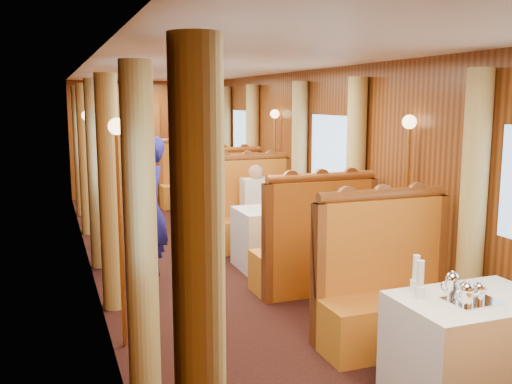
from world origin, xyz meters
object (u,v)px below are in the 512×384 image
banquette_mid_fwd (314,254)px  tea_tray (472,301)px  table_mid (279,237)px  teapot_back (452,287)px  table_near (471,350)px  table_far (206,195)px  teapot_left (467,297)px  steward (149,210)px  banquette_far_aft (192,185)px  banquette_near_aft (389,297)px  banquette_far_fwd (222,201)px  passenger (257,199)px  rose_vase_far (206,165)px  banquette_mid_aft (252,218)px  rose_vase_mid (283,195)px  teapot_right (479,295)px

banquette_mid_fwd → tea_tray: 2.57m
table_mid → teapot_back: 3.45m
table_near → table_far: 7.00m
table_mid → teapot_left: bearing=-92.5°
table_near → steward: steward is taller
banquette_far_aft → table_far: bearing=-90.0°
banquette_near_aft → banquette_far_fwd: bearing=90.0°
table_near → passenger: passenger is taller
banquette_mid_fwd → teapot_left: banquette_mid_fwd is taller
banquette_far_aft → rose_vase_far: size_ratio=3.72×
rose_vase_far → banquette_far_fwd: bearing=-90.2°
table_mid → rose_vase_far: 3.54m
teapot_left → table_mid: bearing=104.9°
banquette_mid_aft → banquette_far_aft: 3.50m
banquette_far_fwd → rose_vase_mid: banquette_far_fwd is taller
table_mid → passenger: 0.88m
banquette_near_aft → rose_vase_mid: bearing=89.2°
banquette_far_fwd → rose_vase_far: banquette_far_fwd is taller
tea_tray → steward: size_ratio=0.20×
teapot_back → rose_vase_far: rose_vase_far is taller
teapot_back → passenger: 4.23m
table_near → banquette_far_fwd: (0.00, 5.99, 0.05)m
steward → rose_vase_far: bearing=168.1°
teapot_right → banquette_mid_fwd: bearing=79.3°
teapot_right → passenger: size_ratio=0.18×
tea_tray → steward: steward is taller
rose_vase_far → teapot_left: bearing=-91.3°
banquette_mid_aft → teapot_left: bearing=-92.0°
banquette_mid_aft → table_far: bearing=90.0°
banquette_far_fwd → tea_tray: size_ratio=3.94×
banquette_far_aft → passenger: bearing=-90.0°
teapot_left → steward: bearing=129.6°
banquette_mid_fwd → table_far: (0.00, 4.51, -0.05)m
table_near → banquette_near_aft: (0.00, 1.01, 0.05)m
rose_vase_far → passenger: passenger is taller
steward → teapot_back: bearing=36.7°
banquette_mid_aft → passenger: 0.38m
banquette_near_aft → table_mid: size_ratio=1.28×
banquette_far_fwd → rose_vase_far: size_ratio=3.72×
table_far → teapot_right: (-0.04, -7.09, 0.43)m
banquette_mid_fwd → teapot_back: size_ratio=8.06×
banquette_mid_fwd → banquette_mid_aft: (0.00, 2.03, 0.00)m
table_mid → tea_tray: size_ratio=3.09×
banquette_near_aft → steward: steward is taller
table_mid → passenger: bearing=90.0°
table_mid → tea_tray: (-0.07, -3.56, 0.38)m
banquette_mid_fwd → teapot_right: size_ratio=9.97×
tea_tray → teapot_right: (0.03, -0.03, 0.05)m
table_mid → teapot_back: teapot_back is taller
banquette_mid_aft → tea_tray: (-0.07, -4.57, 0.33)m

